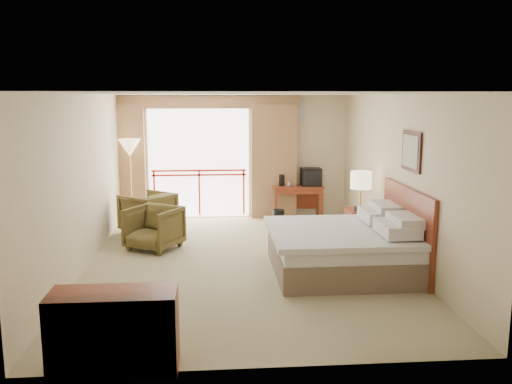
{
  "coord_description": "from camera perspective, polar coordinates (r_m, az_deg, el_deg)",
  "views": [
    {
      "loc": [
        -0.49,
        -8.46,
        2.65
      ],
      "look_at": [
        0.22,
        0.4,
        1.09
      ],
      "focal_mm": 38.0,
      "sensor_mm": 36.0,
      "label": 1
    }
  ],
  "objects": [
    {
      "name": "wall_right",
      "position": [
        9.07,
        14.73,
        1.39
      ],
      "size": [
        0.0,
        7.0,
        7.0
      ],
      "primitive_type": "plane",
      "rotation": [
        1.57,
        0.0,
        -1.57
      ],
      "color": "beige",
      "rests_on": "ground"
    },
    {
      "name": "bed",
      "position": [
        8.42,
        9.29,
        -5.83
      ],
      "size": [
        2.13,
        2.06,
        0.97
      ],
      "color": "brown",
      "rests_on": "floor"
    },
    {
      "name": "coffee_maker",
      "position": [
        11.91,
        2.73,
        1.24
      ],
      "size": [
        0.14,
        0.14,
        0.26
      ],
      "primitive_type": "cylinder",
      "rotation": [
        0.0,
        0.0,
        -0.23
      ],
      "color": "black",
      "rests_on": "desk"
    },
    {
      "name": "side_table",
      "position": [
        10.4,
        -12.06,
        -2.78
      ],
      "size": [
        0.53,
        0.53,
        0.58
      ],
      "rotation": [
        0.0,
        0.0,
        0.19
      ],
      "color": "black",
      "rests_on": "floor"
    },
    {
      "name": "armchair_far",
      "position": [
        11.01,
        -11.24,
        -4.17
      ],
      "size": [
        1.22,
        1.22,
        0.8
      ],
      "primitive_type": "imported",
      "rotation": [
        0.0,
        0.0,
        -2.26
      ],
      "color": "#473C1D",
      "rests_on": "floor"
    },
    {
      "name": "balcony_door",
      "position": [
        12.04,
        -6.03,
        2.98
      ],
      "size": [
        2.4,
        0.0,
        2.4
      ],
      "primitive_type": "plane",
      "rotation": [
        1.57,
        0.0,
        0.0
      ],
      "color": "white",
      "rests_on": "wall_back"
    },
    {
      "name": "dresser",
      "position": [
        5.58,
        -14.7,
        -14.09
      ],
      "size": [
        1.22,
        0.52,
        0.81
      ],
      "rotation": [
        0.0,
        0.0,
        0.03
      ],
      "color": "maroon",
      "rests_on": "floor"
    },
    {
      "name": "curtain_left",
      "position": [
        12.06,
        -13.92,
        3.0
      ],
      "size": [
        1.0,
        0.26,
        2.5
      ],
      "primitive_type": "cube",
      "color": "#8C623F",
      "rests_on": "wall_back"
    },
    {
      "name": "hvac_vent",
      "position": [
        12.07,
        3.99,
        8.51
      ],
      "size": [
        0.5,
        0.04,
        0.5
      ],
      "primitive_type": "cube",
      "color": "silver",
      "rests_on": "wall_back"
    },
    {
      "name": "floor_lamp",
      "position": [
        11.58,
        -13.16,
        4.22
      ],
      "size": [
        0.46,
        0.46,
        1.79
      ],
      "rotation": [
        0.0,
        0.0,
        0.24
      ],
      "color": "tan",
      "rests_on": "floor"
    },
    {
      "name": "framed_art",
      "position": [
        8.44,
        16.03,
        4.14
      ],
      "size": [
        0.04,
        0.72,
        0.6
      ],
      "color": "black",
      "rests_on": "wall_right"
    },
    {
      "name": "wastebasket",
      "position": [
        11.46,
        2.37,
        -2.63
      ],
      "size": [
        0.32,
        0.32,
        0.31
      ],
      "primitive_type": "cylinder",
      "rotation": [
        0.0,
        0.0,
        -0.34
      ],
      "color": "black",
      "rests_on": "floor"
    },
    {
      "name": "phone",
      "position": [
        9.72,
        10.93,
        -1.77
      ],
      "size": [
        0.2,
        0.16,
        0.09
      ],
      "primitive_type": "cube",
      "rotation": [
        0.0,
        0.0,
        -0.06
      ],
      "color": "black",
      "rests_on": "nightstand"
    },
    {
      "name": "floor",
      "position": [
        8.88,
        -1.21,
        -7.4
      ],
      "size": [
        7.0,
        7.0,
        0.0
      ],
      "primitive_type": "plane",
      "color": "#978E69",
      "rests_on": "ground"
    },
    {
      "name": "curtain_right",
      "position": [
        11.97,
        1.88,
        3.24
      ],
      "size": [
        1.0,
        0.26,
        2.5
      ],
      "primitive_type": "cube",
      "color": "#8C623F",
      "rests_on": "wall_back"
    },
    {
      "name": "nightstand",
      "position": [
        9.96,
        10.91,
        -3.69
      ],
      "size": [
        0.47,
        0.56,
        0.66
      ],
      "primitive_type": "cube",
      "rotation": [
        0.0,
        0.0,
        0.01
      ],
      "color": "maroon",
      "rests_on": "floor"
    },
    {
      "name": "valance",
      "position": [
        11.85,
        -6.16,
        9.42
      ],
      "size": [
        4.4,
        0.22,
        0.28
      ],
      "primitive_type": "cube",
      "color": "#8C623F",
      "rests_on": "wall_back"
    },
    {
      "name": "wall_back",
      "position": [
        12.04,
        -2.23,
        3.75
      ],
      "size": [
        5.0,
        0.0,
        5.0
      ],
      "primitive_type": "plane",
      "rotation": [
        1.57,
        0.0,
        0.0
      ],
      "color": "beige",
      "rests_on": "ground"
    },
    {
      "name": "wall_front",
      "position": [
        5.15,
        1.05,
        -4.64
      ],
      "size": [
        5.0,
        0.0,
        5.0
      ],
      "primitive_type": "plane",
      "rotation": [
        -1.57,
        0.0,
        0.0
      ],
      "color": "beige",
      "rests_on": "ground"
    },
    {
      "name": "desk",
      "position": [
        12.05,
        4.35,
        -0.05
      ],
      "size": [
        1.11,
        0.53,
        0.72
      ],
      "rotation": [
        0.0,
        0.0,
        0.02
      ],
      "color": "maroon",
      "rests_on": "floor"
    },
    {
      "name": "book",
      "position": [
        10.36,
        -12.1,
        -1.77
      ],
      "size": [
        0.17,
        0.21,
        0.02
      ],
      "primitive_type": "imported",
      "rotation": [
        0.0,
        0.0,
        0.1
      ],
      "color": "white",
      "rests_on": "side_table"
    },
    {
      "name": "armchair_near",
      "position": [
        9.8,
        -10.63,
        -5.9
      ],
      "size": [
        1.12,
        1.13,
        0.76
      ],
      "primitive_type": "imported",
      "rotation": [
        0.0,
        0.0,
        -0.52
      ],
      "color": "#473C1D",
      "rests_on": "floor"
    },
    {
      "name": "headboard",
      "position": [
        8.63,
        15.58,
        -3.8
      ],
      "size": [
        0.06,
        2.1,
        1.3
      ],
      "primitive_type": "cube",
      "color": "maroon",
      "rests_on": "wall_right"
    },
    {
      "name": "wall_left",
      "position": [
        8.8,
        -17.73,
        0.99
      ],
      "size": [
        0.0,
        7.0,
        7.0
      ],
      "primitive_type": "plane",
      "rotation": [
        1.57,
        0.0,
        1.57
      ],
      "color": "beige",
      "rests_on": "ground"
    },
    {
      "name": "tv",
      "position": [
        11.99,
        5.82,
        1.59
      ],
      "size": [
        0.43,
        0.34,
        0.39
      ],
      "rotation": [
        0.0,
        0.0,
        -0.16
      ],
      "color": "black",
      "rests_on": "desk"
    },
    {
      "name": "table_lamp",
      "position": [
        9.84,
        10.99,
        1.16
      ],
      "size": [
        0.37,
        0.37,
        0.66
      ],
      "rotation": [
        0.0,
        0.0,
        -0.12
      ],
      "color": "tan",
      "rests_on": "nightstand"
    },
    {
      "name": "ceiling",
      "position": [
        8.48,
        -1.28,
        10.3
      ],
      "size": [
        7.0,
        7.0,
        0.0
      ],
      "primitive_type": "plane",
      "rotation": [
        3.14,
        0.0,
        0.0
      ],
      "color": "white",
      "rests_on": "wall_back"
    },
    {
      "name": "cup",
      "position": [
        11.89,
        3.48,
        0.82
      ],
      "size": [
        0.07,
        0.07,
        0.09
      ],
      "primitive_type": "cylinder",
      "rotation": [
        0.0,
        0.0,
        0.03
      ],
      "color": "white",
      "rests_on": "desk"
    },
    {
      "name": "balcony_railing",
      "position": [
        12.07,
        -6.0,
        1.14
      ],
      "size": [
        2.09,
        0.03,
        1.02
      ],
      "color": "red",
      "rests_on": "wall_back"
    }
  ]
}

